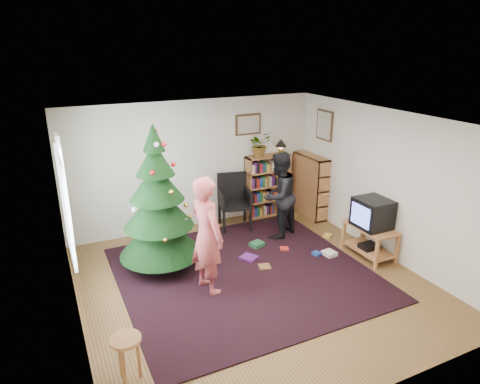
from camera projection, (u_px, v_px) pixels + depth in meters
name	position (u px, v px, depth m)	size (l,w,h in m)	color
floor	(252.00, 283.00, 6.59)	(5.00, 5.00, 0.00)	brown
ceiling	(254.00, 121.00, 5.76)	(5.00, 5.00, 0.00)	white
wall_back	(195.00, 165.00, 8.30)	(5.00, 0.02, 2.50)	silver
wall_front	(374.00, 295.00, 4.05)	(5.00, 0.02, 2.50)	silver
wall_left	(69.00, 240.00, 5.16)	(0.02, 5.00, 2.50)	silver
wall_right	(385.00, 184.00, 7.19)	(0.02, 5.00, 2.50)	silver
rug	(244.00, 273.00, 6.85)	(3.80, 3.60, 0.02)	black
window_pane	(65.00, 205.00, 5.60)	(0.04, 1.20, 1.40)	silver
curtain	(64.00, 188.00, 6.21)	(0.06, 0.35, 1.60)	white
picture_back	(248.00, 124.00, 8.51)	(0.55, 0.03, 0.42)	#4C3319
picture_right	(325.00, 125.00, 8.43)	(0.03, 0.50, 0.60)	#4C3319
christmas_tree	(158.00, 211.00, 6.72)	(1.32, 1.32, 2.39)	#3F2816
bookshelf_back	(267.00, 185.00, 8.99)	(0.95, 0.30, 1.30)	#A76E3B
bookshelf_right	(310.00, 185.00, 8.97)	(0.30, 0.95, 1.30)	#A76E3B
tv_stand	(370.00, 238.00, 7.33)	(0.50, 0.90, 0.55)	#A76E3B
crt_tv	(372.00, 213.00, 7.17)	(0.52, 0.56, 0.49)	black
armchair	(232.00, 198.00, 8.46)	(0.70, 0.71, 1.07)	black
stool	(126.00, 348.00, 4.56)	(0.34, 0.34, 0.56)	#A76E3B
person_standing	(207.00, 235.00, 6.13)	(0.65, 0.43, 1.78)	#B54849
person_by_chair	(279.00, 196.00, 7.90)	(0.80, 0.62, 1.64)	black
potted_plant	(260.00, 144.00, 8.61)	(0.45, 0.39, 0.50)	gray
table_lamp	(281.00, 144.00, 8.83)	(0.24, 0.24, 0.31)	#A57F33
floor_clutter	(290.00, 251.00, 7.50)	(1.95, 1.05, 0.08)	#A51E19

